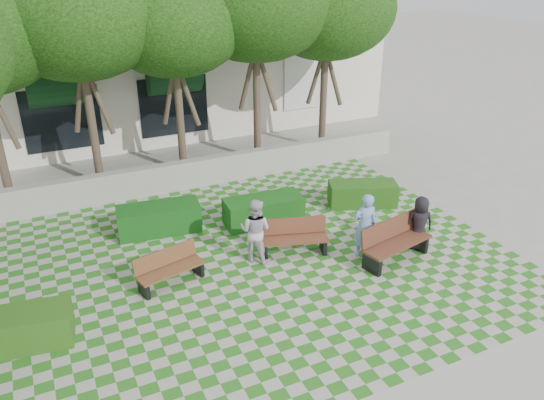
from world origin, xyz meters
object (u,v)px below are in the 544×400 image
bench_mid (294,238)px  hedge_east (363,194)px  bench_east (395,242)px  bench_west (170,268)px  hedge_west (15,330)px  hedge_midleft (159,219)px  person_blue (365,225)px  hedge_midright (264,210)px  person_white (255,230)px  person_dark (419,223)px

bench_mid → hedge_east: (3.15, 1.59, -0.08)m
bench_east → bench_mid: size_ratio=1.14×
bench_west → hedge_west: bearing=179.6°
bench_west → hedge_midleft: size_ratio=0.76×
hedge_west → person_blue: person_blue is taller
bench_mid → bench_west: size_ratio=1.07×
bench_east → hedge_west: size_ratio=0.98×
bench_west → hedge_east: size_ratio=0.83×
hedge_midright → hedge_west: hedge_midright is taller
bench_mid → bench_west: (-3.20, -0.01, -0.03)m
hedge_midright → person_white: size_ratio=1.33×
hedge_midleft → hedge_west: bearing=-137.6°
bench_west → hedge_midleft: 2.59m
bench_east → person_dark: bearing=0.5°
hedge_midleft → hedge_midright: bearing=-15.1°
hedge_west → person_white: 5.54m
hedge_midright → person_dark: person_dark is taller
person_blue → person_white: 2.69m
hedge_east → hedge_midright: (-3.16, 0.21, 0.03)m
hedge_midright → hedge_midleft: 2.87m
bench_mid → person_dark: (2.98, -1.15, 0.29)m
hedge_midright → bench_mid: bearing=-89.5°
hedge_west → hedge_midleft: bearing=42.4°
hedge_midleft → person_blue: 5.50m
hedge_east → person_blue: 2.99m
hedge_west → person_blue: bearing=-0.3°
person_white → person_blue: bearing=-156.0°
hedge_midright → hedge_east: bearing=-3.7°
person_dark → person_blue: bearing=9.2°
hedge_west → person_blue: 7.98m
bench_mid → hedge_west: bearing=-155.6°
hedge_midright → bench_east: bearing=-56.3°
bench_east → hedge_midleft: 6.24m
hedge_east → person_dark: 2.77m
person_blue → hedge_midleft: bearing=-27.5°
hedge_midleft → hedge_west: (-3.67, -3.36, -0.02)m
bench_mid → hedge_west: 6.51m
bench_east → bench_west: bench_east is taller
hedge_midleft → person_white: 3.05m
bench_east → person_dark: person_dark is taller
bench_east → person_blue: (-0.57, 0.49, 0.35)m
bench_mid → hedge_east: 3.53m
bench_mid → person_blue: person_blue is taller
hedge_midright → hedge_midleft: size_ratio=0.99×
bench_mid → bench_west: bearing=-162.6°
bench_east → bench_west: size_ratio=1.23×
bench_mid → hedge_west: (-6.45, -0.81, -0.06)m
hedge_east → hedge_west: 9.90m
hedge_midleft → bench_mid: bearing=-42.4°
bench_west → bench_mid: bearing=-14.1°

